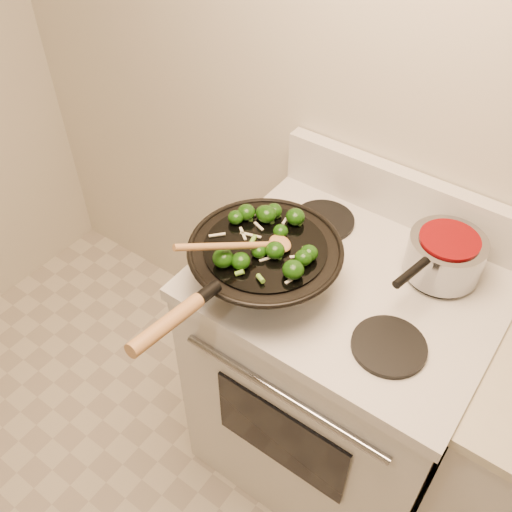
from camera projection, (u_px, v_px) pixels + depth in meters
The scene contains 5 objects.
stove at pixel (336, 373), 1.83m from camera, with size 0.78×0.67×1.08m.
wok at pixel (264, 263), 1.45m from camera, with size 0.39×0.65×0.20m.
stirfry at pixel (268, 237), 1.41m from camera, with size 0.27×0.28×0.05m.
wooden_spoon at pixel (251, 245), 1.36m from camera, with size 0.17×0.28×0.12m.
saucepan at pixel (445, 255), 1.48m from camera, with size 0.20×0.32×0.12m.
Camera 1 is at (0.28, 0.18, 2.03)m, focal length 40.00 mm.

